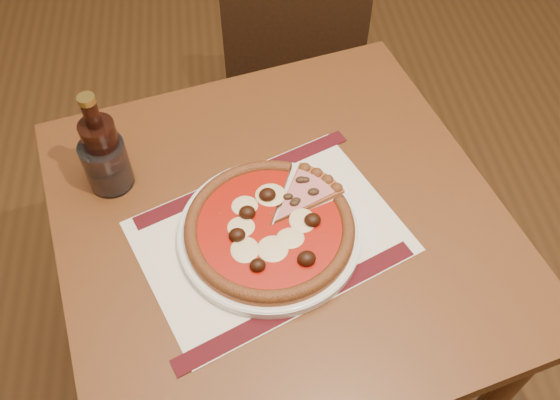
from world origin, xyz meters
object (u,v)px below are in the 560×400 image
(pizza, at_px, (269,227))
(bottle, at_px, (104,150))
(chair_far, at_px, (294,69))
(plate, at_px, (270,233))
(water_glass, at_px, (107,164))
(table, at_px, (281,248))

(pizza, xyz_separation_m, bottle, (-0.28, 0.17, 0.05))
(chair_far, height_order, plate, chair_far)
(chair_far, relative_size, bottle, 3.76)
(chair_far, distance_m, pizza, 0.86)
(pizza, bearing_deg, water_glass, 150.31)
(plate, relative_size, bottle, 1.53)
(pizza, distance_m, water_glass, 0.33)
(bottle, bearing_deg, pizza, -30.79)
(table, bearing_deg, chair_far, 79.96)
(table, relative_size, water_glass, 9.40)
(pizza, bearing_deg, table, 55.62)
(pizza, height_order, bottle, bottle)
(table, xyz_separation_m, chair_far, (0.13, 0.75, -0.19))
(chair_far, bearing_deg, water_glass, 63.96)
(chair_far, height_order, bottle, bottle)
(pizza, relative_size, bottle, 1.40)
(chair_far, xyz_separation_m, water_glass, (-0.44, -0.62, 0.34))
(plate, xyz_separation_m, pizza, (-0.00, -0.00, 0.02))
(table, xyz_separation_m, plate, (-0.03, -0.04, 0.11))
(plate, distance_m, pizza, 0.02)
(plate, bearing_deg, table, 55.71)
(plate, relative_size, water_glass, 3.19)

